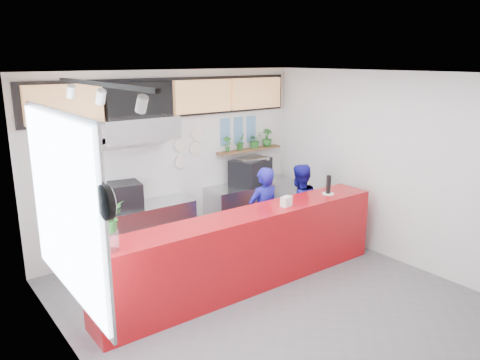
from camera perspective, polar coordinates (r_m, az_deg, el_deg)
floor at (r=6.63m, az=3.03°, el=-14.03°), size 5.00×5.00×0.00m
ceiling at (r=5.82m, az=3.44°, el=12.84°), size 5.00×5.00×0.00m
wall_back at (r=8.07m, az=-8.27°, el=2.48°), size 5.00×0.00×5.00m
wall_left at (r=4.91m, az=-19.85°, el=-6.27°), size 0.00×5.00×5.00m
wall_right at (r=7.86m, az=17.33°, el=1.63°), size 0.00×5.00×5.00m
service_counter at (r=6.67m, az=0.87°, el=-8.58°), size 4.50×0.60×1.10m
cream_band at (r=7.91m, az=-8.53°, el=10.28°), size 5.00×0.02×0.80m
prep_bench at (r=7.77m, az=-12.11°, el=-6.27°), size 1.80×0.60×0.90m
panini_oven at (r=7.48m, az=-13.82°, el=-1.87°), size 0.53×0.53×0.42m
extraction_hood at (r=7.30m, az=-12.66°, el=6.18°), size 1.20×0.70×0.35m
hood_lip at (r=7.33m, az=-12.57°, el=4.63°), size 1.20×0.69×0.31m
right_bench at (r=8.90m, az=1.41°, el=-3.22°), size 1.80×0.60×0.90m
espresso_machine at (r=8.70m, az=1.29°, el=1.06°), size 0.88×0.75×0.47m
espresso_tray at (r=8.64m, az=1.30°, el=2.60°), size 0.58×0.40×0.05m
herb_shelf at (r=8.85m, az=1.16°, el=3.70°), size 1.40×0.18×0.04m
menu_board_far_left at (r=7.14m, az=-20.64°, el=8.66°), size 1.10×0.10×0.55m
menu_board_mid_left at (r=7.55m, az=-12.10°, el=9.54°), size 1.10×0.10×0.55m
menu_board_mid_right at (r=8.11m, az=-4.55°, el=10.14°), size 1.10×0.10×0.55m
menu_board_far_right at (r=8.78m, az=1.96°, el=10.52°), size 1.10×0.10×0.55m
soffit at (r=7.89m, az=-8.41°, el=9.91°), size 4.80×0.04×0.65m
window_pane at (r=5.13m, az=-20.74°, el=-3.10°), size 0.04×2.20×1.90m
window_frame at (r=5.14m, az=-20.53°, el=-3.07°), size 0.03×2.30×2.00m
wall_clock_rim at (r=3.94m, az=-16.03°, el=-2.63°), size 0.05×0.30×0.30m
wall_clock_face at (r=3.95m, az=-15.63°, el=-2.56°), size 0.02×0.26×0.26m
track_rail at (r=4.75m, az=-16.70°, el=11.14°), size 0.05×2.40×0.04m
dec_plate_a at (r=8.07m, az=-7.30°, el=4.32°), size 0.24×0.03×0.24m
dec_plate_b at (r=8.24m, az=-5.46°, el=3.87°), size 0.24×0.03×0.24m
dec_plate_c at (r=8.13m, az=-7.23°, el=2.24°), size 0.24×0.03×0.24m
dec_plate_d at (r=8.22m, az=-5.21°, el=5.63°), size 0.24×0.03×0.24m
photo_frame_a at (r=8.54m, az=-1.82°, el=6.70°), size 0.20×0.02×0.25m
photo_frame_b at (r=8.71m, az=-0.19°, el=6.86°), size 0.20×0.02×0.25m
photo_frame_c at (r=8.90m, az=1.37°, el=7.02°), size 0.20×0.02×0.25m
photo_frame_d at (r=8.58m, az=-1.80°, el=5.04°), size 0.20×0.02×0.25m
photo_frame_e at (r=8.75m, az=-0.19°, el=5.24°), size 0.20×0.02×0.25m
photo_frame_f at (r=8.93m, az=1.36°, el=5.43°), size 0.20×0.02×0.25m
staff_center at (r=7.48m, az=2.87°, el=-4.20°), size 0.57×0.39×1.54m
staff_right at (r=7.94m, az=7.17°, el=-3.35°), size 0.77×0.62×1.49m
herb_a at (r=8.52m, az=-1.57°, el=4.42°), size 0.19×0.16×0.30m
herb_b at (r=8.70m, az=0.08°, el=4.70°), size 0.21×0.19×0.32m
herb_c at (r=8.90m, az=1.82°, el=4.91°), size 0.31×0.28×0.31m
herb_d at (r=9.09m, az=3.32°, el=5.18°), size 0.24×0.23×0.34m
glass_vase at (r=5.43m, az=-15.51°, el=-7.14°), size 0.21×0.21×0.23m
basil_vase at (r=5.33m, az=-15.71°, el=-4.37°), size 0.40×0.38×0.35m
napkin_holder at (r=6.79m, az=5.66°, el=-2.62°), size 0.18×0.14×0.14m
white_plate at (r=7.50m, az=10.69°, el=-1.65°), size 0.23×0.23×0.01m
pepper_mill at (r=7.46m, az=10.74°, el=-0.53°), size 0.09×0.09×0.29m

